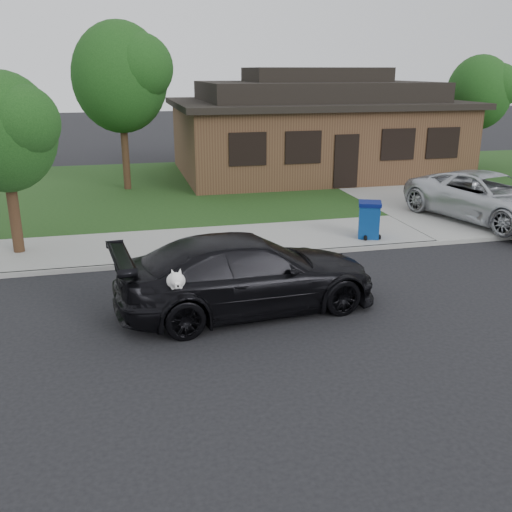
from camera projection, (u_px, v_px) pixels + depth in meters
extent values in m
plane|color=black|center=(363.00, 305.00, 11.95)|extent=(120.00, 120.00, 0.00)
cube|color=gray|center=(293.00, 237.00, 16.55)|extent=(60.00, 3.00, 0.12)
cube|color=gray|center=(310.00, 252.00, 15.17)|extent=(60.00, 0.12, 0.12)
cube|color=#193814|center=(237.00, 185.00, 23.94)|extent=(60.00, 13.00, 0.13)
cube|color=gray|center=(401.00, 192.00, 22.50)|extent=(4.50, 13.00, 0.14)
imported|color=black|center=(248.00, 274.00, 11.50)|extent=(5.55, 2.76, 1.55)
ellipsoid|color=white|center=(176.00, 281.00, 10.17)|extent=(0.34, 0.40, 0.30)
sphere|color=white|center=(177.00, 280.00, 9.93)|extent=(0.26, 0.26, 0.26)
cube|color=white|center=(178.00, 285.00, 9.83)|extent=(0.09, 0.12, 0.08)
sphere|color=black|center=(178.00, 286.00, 9.77)|extent=(0.04, 0.04, 0.04)
cone|color=white|center=(172.00, 272.00, 9.92)|extent=(0.11, 0.11, 0.14)
cone|color=white|center=(180.00, 271.00, 9.95)|extent=(0.11, 0.11, 0.14)
imported|color=silver|center=(488.00, 197.00, 17.83)|extent=(3.85, 5.84, 1.49)
cube|color=navy|center=(369.00, 221.00, 16.18)|extent=(0.74, 0.74, 0.93)
cube|color=#071356|center=(370.00, 204.00, 16.02)|extent=(0.81, 0.81, 0.10)
cylinder|color=black|center=(366.00, 238.00, 16.00)|extent=(0.10, 0.15, 0.14)
cylinder|color=black|center=(379.00, 237.00, 16.09)|extent=(0.10, 0.15, 0.14)
cube|color=#422B1C|center=(313.00, 139.00, 26.19)|extent=(12.00, 8.00, 3.00)
cube|color=black|center=(314.00, 103.00, 25.68)|extent=(12.60, 8.60, 0.25)
cube|color=black|center=(315.00, 91.00, 25.52)|extent=(10.00, 6.50, 0.80)
cube|color=black|center=(315.00, 75.00, 25.30)|extent=(6.00, 3.50, 0.60)
cube|color=black|center=(346.00, 161.00, 22.59)|extent=(1.00, 0.06, 2.10)
cube|color=black|center=(248.00, 149.00, 21.52)|extent=(1.30, 0.05, 1.10)
cube|color=black|center=(303.00, 147.00, 22.01)|extent=(1.30, 0.05, 1.10)
cube|color=black|center=(398.00, 144.00, 22.90)|extent=(1.30, 0.05, 1.10)
cube|color=black|center=(443.00, 143.00, 23.34)|extent=(1.30, 0.05, 1.10)
cylinder|color=#332114|center=(126.00, 158.00, 22.54)|extent=(0.28, 0.28, 2.48)
ellipsoid|color=#143811|center=(120.00, 77.00, 21.59)|extent=(3.60, 3.60, 4.14)
sphere|color=#26591E|center=(139.00, 67.00, 21.14)|extent=(2.52, 2.52, 2.52)
cylinder|color=#332114|center=(473.00, 146.00, 27.65)|extent=(0.28, 0.28, 2.03)
ellipsoid|color=#143811|center=(479.00, 93.00, 26.87)|extent=(3.00, 3.00, 3.45)
sphere|color=#26591E|center=(497.00, 86.00, 26.49)|extent=(2.10, 2.10, 2.10)
cylinder|color=#332114|center=(15.00, 218.00, 14.78)|extent=(0.28, 0.28, 1.80)
ellipsoid|color=#143811|center=(3.00, 132.00, 14.09)|extent=(2.60, 2.60, 2.99)
sphere|color=#26591E|center=(22.00, 122.00, 13.76)|extent=(1.82, 1.82, 1.82)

